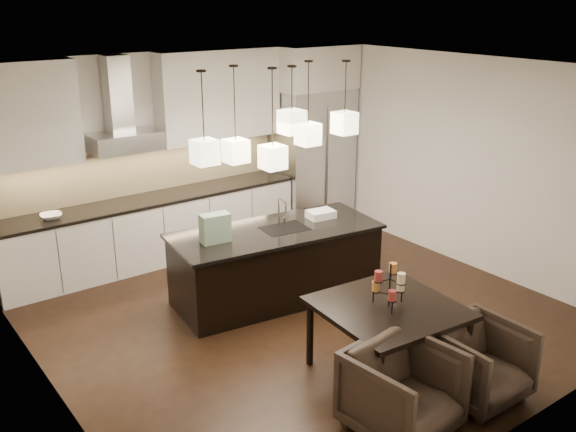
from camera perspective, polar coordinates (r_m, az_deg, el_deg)
floor at (r=7.54m, az=0.92°, el=-8.76°), size 5.50×5.50×0.02m
ceiling at (r=6.70m, az=1.05°, el=13.07°), size 5.50×5.50×0.02m
wall_back at (r=9.25m, az=-9.55°, el=5.65°), size 5.50×0.02×2.80m
wall_front at (r=5.24m, az=19.83°, el=-5.96°), size 5.50×0.02×2.80m
wall_left at (r=5.84m, az=-21.08°, el=-3.52°), size 0.02×5.50×2.80m
wall_right at (r=8.89m, az=15.27°, el=4.68°), size 0.02×5.50×2.80m
refrigerator at (r=10.13m, az=2.18°, el=5.19°), size 1.20×0.72×2.15m
fridge_panel at (r=9.89m, az=2.28°, el=13.08°), size 1.26×0.72×0.65m
lower_cabinets at (r=8.99m, az=-11.77°, el=-1.31°), size 4.21×0.62×0.88m
countertop at (r=8.84m, az=-11.97°, el=1.49°), size 4.21×0.66×0.04m
backsplash at (r=9.01m, az=-12.93°, el=3.97°), size 4.21×0.02×0.63m
upper_cab_left at (r=8.20m, az=-22.47°, el=8.28°), size 1.25×0.35×1.25m
upper_cab_right at (r=9.21m, az=-6.17°, el=10.65°), size 1.85×0.35×1.25m
hood_canopy at (r=8.56m, az=-14.31°, el=6.42°), size 0.90×0.52×0.24m
hood_chimney at (r=8.56m, az=-14.94°, el=10.46°), size 0.30×0.28×0.96m
fruit_bowl at (r=8.34m, az=-20.31°, el=-0.02°), size 0.30×0.30×0.06m
island_body at (r=7.74m, az=-1.10°, el=-4.42°), size 2.51×1.27×0.85m
island_top at (r=7.58m, az=-1.12°, el=-1.34°), size 2.60×1.36×0.04m
faucet at (r=7.63m, az=-0.83°, el=0.42°), size 0.13×0.24×0.37m
tote_bag at (r=7.19m, az=-6.50°, el=-1.07°), size 0.35×0.21×0.33m
food_container at (r=7.96m, az=2.94°, el=0.16°), size 0.36×0.27×0.10m
dining_table at (r=6.36m, az=8.76°, el=-10.84°), size 1.32×1.32×0.73m
candelabra at (r=6.09m, az=9.04°, el=-6.08°), size 0.38×0.38×0.43m
candle_a at (r=6.19m, az=9.99°, el=-6.12°), size 0.08×0.08×0.10m
candle_b at (r=6.15m, az=7.81°, el=-6.19°), size 0.08×0.08×0.10m
candle_c at (r=5.99m, az=9.25°, el=-6.99°), size 0.08×0.08×0.10m
candle_d at (r=6.17m, az=9.33°, el=-4.58°), size 0.08×0.08×0.10m
candle_e at (r=5.98m, az=8.04°, el=-5.30°), size 0.08×0.08×0.10m
candle_f at (r=5.97m, az=10.03°, el=-5.46°), size 0.08×0.08×0.10m
armchair_left at (r=5.63m, az=10.15°, el=-15.08°), size 0.90×0.92×0.76m
armchair_right at (r=6.21m, az=16.62°, el=-12.33°), size 0.78×0.80×0.72m
pendant_a at (r=6.78m, az=-7.42°, el=5.66°), size 0.24×0.24×0.26m
pendant_b at (r=7.23m, az=-4.66°, el=5.79°), size 0.24×0.24×0.26m
pendant_c at (r=7.09m, az=0.34°, el=8.36°), size 0.24×0.24×0.26m
pendant_d at (r=7.67m, az=1.78°, el=7.28°), size 0.24×0.24×0.26m
pendant_e at (r=7.71m, az=5.04°, el=8.23°), size 0.24×0.24×0.26m
pendant_f at (r=6.99m, az=-1.36°, el=5.26°), size 0.24×0.24×0.26m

